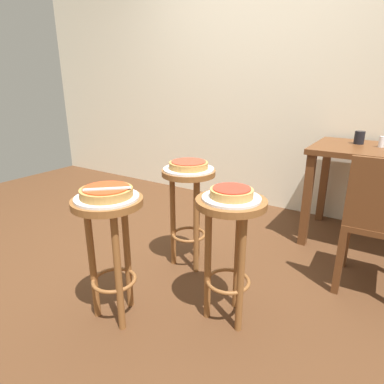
{
  "coord_description": "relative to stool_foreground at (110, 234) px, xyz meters",
  "views": [
    {
      "loc": [
        1.24,
        -1.52,
        1.21
      ],
      "look_at": [
        0.26,
        -0.02,
        0.62
      ],
      "focal_mm": 30.44,
      "sensor_mm": 36.0,
      "label": 1
    }
  ],
  "objects": [
    {
      "name": "ground_plane",
      "position": [
        -0.08,
        0.5,
        -0.49
      ],
      "size": [
        6.0,
        6.0,
        0.0
      ],
      "primitive_type": "plane",
      "color": "#4C2D19"
    },
    {
      "name": "back_wall",
      "position": [
        -0.08,
        2.15,
        1.01
      ],
      "size": [
        6.0,
        0.1,
        3.0
      ],
      "primitive_type": "cube",
      "color": "beige",
      "rests_on": "ground_plane"
    },
    {
      "name": "stool_foreground",
      "position": [
        0.0,
        0.0,
        0.0
      ],
      "size": [
        0.35,
        0.35,
        0.68
      ],
      "color": "brown",
      "rests_on": "ground_plane"
    },
    {
      "name": "serving_plate_foreground",
      "position": [
        0.0,
        0.0,
        0.2
      ],
      "size": [
        0.31,
        0.31,
        0.01
      ],
      "primitive_type": "cylinder",
      "color": "silver",
      "rests_on": "stool_foreground"
    },
    {
      "name": "pizza_foreground",
      "position": [
        0.0,
        0.0,
        0.22
      ],
      "size": [
        0.25,
        0.25,
        0.05
      ],
      "color": "#B78442",
      "rests_on": "serving_plate_foreground"
    },
    {
      "name": "stool_middle",
      "position": [
        0.51,
        0.32,
        0.0
      ],
      "size": [
        0.35,
        0.35,
        0.68
      ],
      "color": "brown",
      "rests_on": "ground_plane"
    },
    {
      "name": "serving_plate_middle",
      "position": [
        0.51,
        0.32,
        0.2
      ],
      "size": [
        0.29,
        0.29,
        0.01
      ],
      "primitive_type": "cylinder",
      "color": "silver",
      "rests_on": "stool_middle"
    },
    {
      "name": "pizza_middle",
      "position": [
        0.51,
        0.32,
        0.22
      ],
      "size": [
        0.21,
        0.21,
        0.05
      ],
      "color": "tan",
      "rests_on": "serving_plate_middle"
    },
    {
      "name": "stool_leftside",
      "position": [
        0.03,
        0.67,
        0.0
      ],
      "size": [
        0.35,
        0.35,
        0.68
      ],
      "color": "brown",
      "rests_on": "ground_plane"
    },
    {
      "name": "serving_plate_leftside",
      "position": [
        0.03,
        0.67,
        0.2
      ],
      "size": [
        0.33,
        0.33,
        0.01
      ],
      "primitive_type": "cylinder",
      "color": "silver",
      "rests_on": "stool_leftside"
    },
    {
      "name": "pizza_leftside",
      "position": [
        0.03,
        0.67,
        0.22
      ],
      "size": [
        0.25,
        0.25,
        0.05
      ],
      "color": "#B78442",
      "rests_on": "serving_plate_leftside"
    },
    {
      "name": "cup_far_edge",
      "position": [
        0.87,
        1.81,
        0.32
      ],
      "size": [
        0.08,
        0.08,
        0.1
      ],
      "primitive_type": "cylinder",
      "color": "black",
      "rests_on": "dining_table"
    },
    {
      "name": "condiment_shaker",
      "position": [
        1.03,
        1.74,
        0.31
      ],
      "size": [
        0.04,
        0.04,
        0.08
      ],
      "primitive_type": "cylinder",
      "color": "white",
      "rests_on": "dining_table"
    },
    {
      "name": "wooden_chair",
      "position": [
        1.14,
        1.0,
        -0.03
      ],
      "size": [
        0.42,
        0.42,
        0.85
      ],
      "color": "#5B3319",
      "rests_on": "ground_plane"
    },
    {
      "name": "pizza_server_knife",
      "position": [
        0.03,
        -0.02,
        0.25
      ],
      "size": [
        0.18,
        0.17,
        0.01
      ],
      "primitive_type": "cube",
      "rotation": [
        0.0,
        0.0,
        0.74
      ],
      "color": "silver",
      "rests_on": "pizza_foreground"
    }
  ]
}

